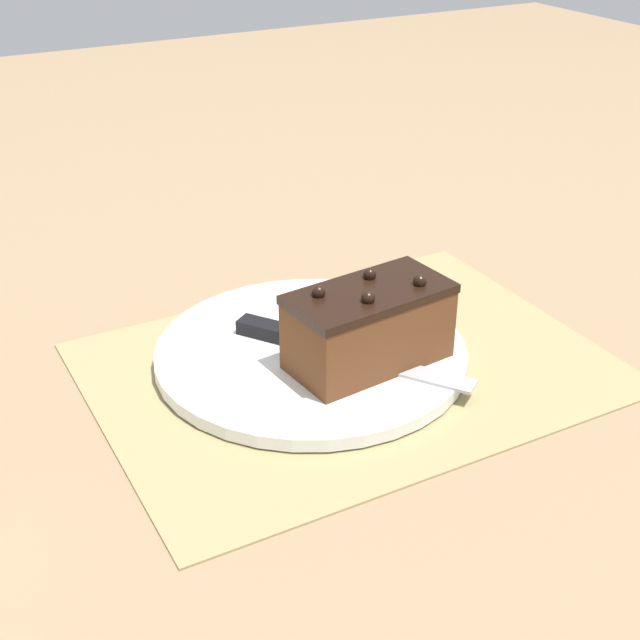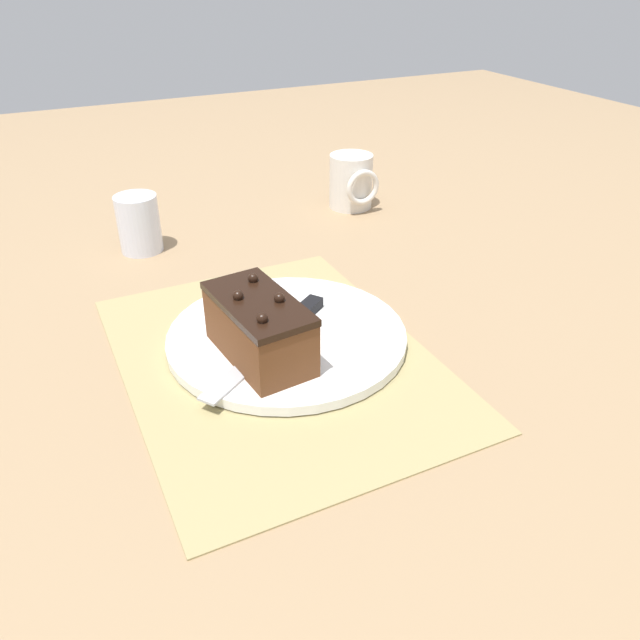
{
  "view_description": "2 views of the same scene",
  "coord_description": "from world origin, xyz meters",
  "px_view_note": "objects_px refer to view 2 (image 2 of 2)",
  "views": [
    {
      "loc": [
        -0.36,
        -0.6,
        0.43
      ],
      "look_at": [
        -0.03,
        0.0,
        0.06
      ],
      "focal_mm": 50.0,
      "sensor_mm": 36.0,
      "label": 1
    },
    {
      "loc": [
        0.57,
        -0.22,
        0.42
      ],
      "look_at": [
        -0.02,
        0.07,
        0.03
      ],
      "focal_mm": 35.0,
      "sensor_mm": 36.0,
      "label": 2
    }
  ],
  "objects_px": {
    "drinking_glass": "(139,224)",
    "coffee_mug": "(352,182)",
    "serving_knife": "(286,329)",
    "cake_plate": "(287,336)",
    "chocolate_cake": "(259,328)"
  },
  "relations": [
    {
      "from": "drinking_glass",
      "to": "coffee_mug",
      "type": "distance_m",
      "value": 0.39
    },
    {
      "from": "serving_knife",
      "to": "cake_plate",
      "type": "bearing_deg",
      "value": -103.63
    },
    {
      "from": "cake_plate",
      "to": "serving_knife",
      "type": "height_order",
      "value": "serving_knife"
    },
    {
      "from": "chocolate_cake",
      "to": "coffee_mug",
      "type": "relative_size",
      "value": 1.57
    },
    {
      "from": "serving_knife",
      "to": "drinking_glass",
      "type": "xyz_separation_m",
      "value": [
        -0.35,
        -0.1,
        0.02
      ]
    },
    {
      "from": "cake_plate",
      "to": "coffee_mug",
      "type": "relative_size",
      "value": 2.99
    },
    {
      "from": "drinking_glass",
      "to": "serving_knife",
      "type": "bearing_deg",
      "value": 15.64
    },
    {
      "from": "serving_knife",
      "to": "drinking_glass",
      "type": "distance_m",
      "value": 0.37
    },
    {
      "from": "serving_knife",
      "to": "coffee_mug",
      "type": "bearing_deg",
      "value": -72.98
    },
    {
      "from": "chocolate_cake",
      "to": "cake_plate",
      "type": "bearing_deg",
      "value": 125.44
    },
    {
      "from": "serving_knife",
      "to": "coffee_mug",
      "type": "height_order",
      "value": "coffee_mug"
    },
    {
      "from": "cake_plate",
      "to": "serving_knife",
      "type": "bearing_deg",
      "value": -68.55
    },
    {
      "from": "serving_knife",
      "to": "coffee_mug",
      "type": "xyz_separation_m",
      "value": [
        -0.38,
        0.29,
        0.03
      ]
    },
    {
      "from": "chocolate_cake",
      "to": "drinking_glass",
      "type": "relative_size",
      "value": 1.68
    },
    {
      "from": "chocolate_cake",
      "to": "coffee_mug",
      "type": "height_order",
      "value": "chocolate_cake"
    }
  ]
}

